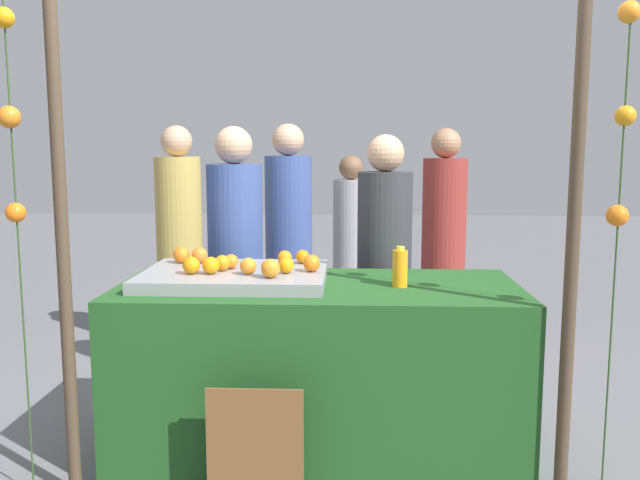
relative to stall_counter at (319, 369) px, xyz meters
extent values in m
plane|color=slate|center=(0.00, 0.00, -0.43)|extent=(24.00, 24.00, 0.00)
cube|color=#1E4C1E|center=(0.00, 0.00, 0.00)|extent=(1.97, 0.88, 0.87)
cube|color=gray|center=(-0.42, 0.04, 0.46)|extent=(0.91, 0.69, 0.06)
sphere|color=orange|center=(-0.48, 0.02, 0.53)|extent=(0.08, 0.08, 0.08)
sphere|color=orange|center=(-0.19, 0.21, 0.53)|extent=(0.07, 0.07, 0.07)
sphere|color=orange|center=(-0.74, 0.23, 0.54)|extent=(0.09, 0.09, 0.09)
sphere|color=orange|center=(-0.65, 0.24, 0.54)|extent=(0.08, 0.08, 0.08)
sphere|color=orange|center=(-0.62, -0.07, 0.54)|extent=(0.09, 0.09, 0.09)
sphere|color=orange|center=(-0.34, -0.07, 0.53)|extent=(0.08, 0.08, 0.08)
sphere|color=orange|center=(-0.52, -0.07, 0.54)|extent=(0.08, 0.08, 0.08)
sphere|color=orange|center=(-0.03, 0.01, 0.54)|extent=(0.08, 0.08, 0.08)
sphere|color=orange|center=(-0.45, 0.08, 0.53)|extent=(0.07, 0.07, 0.07)
sphere|color=orange|center=(-0.22, -0.15, 0.54)|extent=(0.09, 0.09, 0.09)
sphere|color=orange|center=(-0.10, 0.25, 0.53)|extent=(0.07, 0.07, 0.07)
sphere|color=orange|center=(-0.16, -0.03, 0.53)|extent=(0.08, 0.08, 0.08)
cylinder|color=orange|center=(0.40, -0.04, 0.52)|extent=(0.07, 0.07, 0.18)
cylinder|color=yellow|center=(0.40, -0.04, 0.62)|extent=(0.04, 0.04, 0.02)
cube|color=brown|center=(-0.24, -0.59, -0.17)|extent=(0.41, 0.01, 0.55)
cube|color=black|center=(-0.24, -0.57, -0.17)|extent=(0.39, 0.02, 0.53)
cylinder|color=#384C8C|center=(-0.54, 0.75, 0.29)|extent=(0.33, 0.33, 1.44)
sphere|color=tan|center=(-0.54, 0.75, 1.12)|extent=(0.22, 0.22, 0.22)
cylinder|color=#333338|center=(0.36, 0.70, 0.26)|extent=(0.32, 0.32, 1.39)
sphere|color=tan|center=(0.36, 0.70, 1.07)|extent=(0.22, 0.22, 0.22)
cylinder|color=#99999E|center=(0.16, 2.31, 0.20)|extent=(0.29, 0.29, 1.27)
sphere|color=brown|center=(0.16, 2.31, 0.94)|extent=(0.20, 0.20, 0.20)
cylinder|color=tan|center=(-1.13, 1.68, 0.30)|extent=(0.34, 0.34, 1.47)
sphere|color=tan|center=(-1.13, 1.68, 1.15)|extent=(0.23, 0.23, 0.23)
cylinder|color=#384C8C|center=(-0.29, 1.59, 0.30)|extent=(0.34, 0.34, 1.48)
sphere|color=tan|center=(-0.29, 1.59, 1.16)|extent=(0.23, 0.23, 0.23)
cylinder|color=maroon|center=(0.88, 1.91, 0.29)|extent=(0.34, 0.34, 1.45)
sphere|color=#A87A59|center=(0.88, 1.91, 1.13)|extent=(0.23, 0.23, 0.23)
cylinder|color=#473828|center=(-1.07, -0.48, 0.68)|extent=(0.06, 0.06, 2.23)
cylinder|color=#473828|center=(1.07, -0.48, 0.68)|extent=(0.06, 0.06, 2.23)
cylinder|color=#2D4C23|center=(-1.25, -0.49, 0.64)|extent=(0.01, 0.01, 2.16)
sphere|color=orange|center=(-1.25, -0.50, 1.62)|extent=(0.09, 0.09, 0.09)
sphere|color=orange|center=(-1.25, -0.50, 1.23)|extent=(0.09, 0.09, 0.09)
sphere|color=orange|center=(-1.25, -0.50, 0.83)|extent=(0.08, 0.08, 0.08)
cylinder|color=#2D4C23|center=(1.23, -0.51, 0.64)|extent=(0.01, 0.01, 2.16)
sphere|color=orange|center=(1.23, -0.50, 1.62)|extent=(0.09, 0.09, 0.09)
sphere|color=orange|center=(1.24, -0.51, 1.23)|extent=(0.08, 0.08, 0.08)
sphere|color=orange|center=(1.23, -0.51, 0.83)|extent=(0.09, 0.09, 0.09)
camera|label=1|loc=(0.15, -3.23, 1.11)|focal=37.50mm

